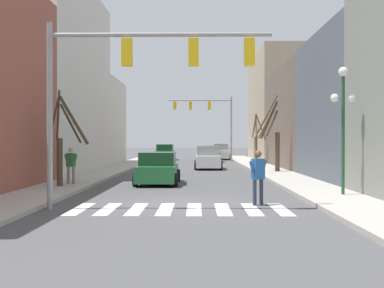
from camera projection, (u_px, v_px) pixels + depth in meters
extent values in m
plane|color=#4C4C4F|center=(181.00, 204.00, 15.30)|extent=(240.00, 240.00, 0.00)
cube|color=#ADA89E|center=(20.00, 201.00, 15.37)|extent=(2.41, 90.00, 0.15)
cube|color=#ADA89E|center=(344.00, 202.00, 15.23)|extent=(2.41, 90.00, 0.15)
cube|color=beige|center=(45.00, 79.00, 30.29)|extent=(6.00, 14.03, 12.70)
cube|color=beige|center=(87.00, 122.00, 41.50)|extent=(6.00, 8.38, 7.75)
cube|color=#515B66|center=(373.00, 107.00, 23.49)|extent=(6.00, 9.20, 7.82)
cube|color=#66564C|center=(316.00, 119.00, 34.78)|extent=(6.00, 13.38, 7.71)
cube|color=tan|center=(283.00, 108.00, 48.13)|extent=(6.00, 13.35, 11.39)
cube|color=white|center=(80.00, 209.00, 14.08)|extent=(0.45, 2.60, 0.01)
cube|color=white|center=(108.00, 209.00, 14.07)|extent=(0.45, 2.60, 0.01)
cube|color=white|center=(137.00, 209.00, 14.06)|extent=(0.45, 2.60, 0.01)
cube|color=white|center=(165.00, 209.00, 14.05)|extent=(0.45, 2.60, 0.01)
cube|color=white|center=(194.00, 209.00, 14.03)|extent=(0.45, 2.60, 0.01)
cube|color=white|center=(223.00, 209.00, 14.02)|extent=(0.45, 2.60, 0.01)
cube|color=white|center=(252.00, 209.00, 14.01)|extent=(0.45, 2.60, 0.01)
cube|color=white|center=(281.00, 209.00, 14.00)|extent=(0.45, 2.60, 0.01)
cylinder|color=gray|center=(50.00, 116.00, 14.02)|extent=(0.18, 0.18, 5.85)
cylinder|color=gray|center=(160.00, 35.00, 13.96)|extent=(6.93, 0.14, 0.14)
cube|color=yellow|center=(127.00, 52.00, 13.98)|extent=(0.32, 0.28, 0.84)
cube|color=yellow|center=(194.00, 52.00, 13.95)|extent=(0.32, 0.28, 0.84)
cube|color=yellow|center=(249.00, 52.00, 13.93)|extent=(0.32, 0.28, 0.84)
cylinder|color=gray|center=(231.00, 129.00, 46.98)|extent=(0.18, 0.18, 6.79)
cylinder|color=gray|center=(200.00, 100.00, 47.00)|extent=(6.57, 0.14, 0.14)
cube|color=yellow|center=(209.00, 106.00, 46.99)|extent=(0.32, 0.28, 0.84)
cube|color=yellow|center=(190.00, 106.00, 47.01)|extent=(0.32, 0.28, 0.84)
cube|color=yellow|center=(175.00, 106.00, 47.04)|extent=(0.32, 0.28, 0.84)
cylinder|color=#1E4C2D|center=(343.00, 136.00, 16.66)|extent=(0.12, 0.12, 4.38)
sphere|color=white|center=(343.00, 72.00, 16.64)|extent=(0.36, 0.36, 0.36)
sphere|color=white|center=(335.00, 98.00, 16.65)|extent=(0.31, 0.31, 0.31)
sphere|color=white|center=(352.00, 98.00, 16.65)|extent=(0.31, 0.31, 0.31)
cube|color=white|center=(208.00, 161.00, 34.24)|extent=(1.80, 4.51, 0.87)
cube|color=gray|center=(208.00, 151.00, 34.24)|extent=(1.66, 2.35, 0.71)
cylinder|color=black|center=(196.00, 164.00, 35.66)|extent=(0.22, 0.64, 0.64)
cylinder|color=black|center=(219.00, 164.00, 35.63)|extent=(0.22, 0.64, 0.64)
cylinder|color=black|center=(196.00, 166.00, 32.86)|extent=(0.22, 0.64, 0.64)
cylinder|color=black|center=(221.00, 166.00, 32.83)|extent=(0.22, 0.64, 0.64)
cube|color=silver|center=(221.00, 154.00, 51.62)|extent=(1.70, 4.35, 0.90)
cube|color=slate|center=(221.00, 147.00, 51.61)|extent=(1.57, 2.26, 0.74)
cylinder|color=black|center=(213.00, 156.00, 52.98)|extent=(0.22, 0.64, 0.64)
cylinder|color=black|center=(228.00, 156.00, 52.95)|extent=(0.22, 0.64, 0.64)
cylinder|color=black|center=(214.00, 157.00, 50.28)|extent=(0.22, 0.64, 0.64)
cylinder|color=black|center=(229.00, 157.00, 50.26)|extent=(0.22, 0.64, 0.64)
cube|color=#236B38|center=(211.00, 156.00, 45.96)|extent=(1.78, 4.35, 0.82)
cube|color=#133A1E|center=(211.00, 149.00, 45.95)|extent=(1.63, 2.26, 0.67)
cylinder|color=black|center=(202.00, 158.00, 47.32)|extent=(0.22, 0.64, 0.64)
cylinder|color=black|center=(219.00, 158.00, 47.29)|extent=(0.22, 0.64, 0.64)
cylinder|color=black|center=(202.00, 159.00, 44.62)|extent=(0.22, 0.64, 0.64)
cylinder|color=black|center=(220.00, 159.00, 44.60)|extent=(0.22, 0.64, 0.64)
cube|color=#236B38|center=(158.00, 173.00, 22.31)|extent=(1.84, 4.22, 0.77)
cube|color=#133A1E|center=(158.00, 159.00, 22.30)|extent=(1.70, 2.19, 0.63)
cylinder|color=black|center=(175.00, 180.00, 20.99)|extent=(0.22, 0.64, 0.64)
cylinder|color=black|center=(135.00, 180.00, 21.01)|extent=(0.22, 0.64, 0.64)
cylinder|color=black|center=(178.00, 175.00, 23.60)|extent=(0.22, 0.64, 0.64)
cylinder|color=black|center=(142.00, 175.00, 23.63)|extent=(0.22, 0.64, 0.64)
cube|color=#236B38|center=(165.00, 155.00, 50.22)|extent=(1.95, 4.24, 0.87)
cube|color=#133A1E|center=(165.00, 148.00, 50.22)|extent=(1.79, 2.20, 0.71)
cylinder|color=black|center=(157.00, 157.00, 51.55)|extent=(0.22, 0.64, 0.64)
cylinder|color=black|center=(175.00, 157.00, 51.53)|extent=(0.22, 0.64, 0.64)
cylinder|color=black|center=(155.00, 158.00, 48.93)|extent=(0.22, 0.64, 0.64)
cylinder|color=black|center=(173.00, 158.00, 48.90)|extent=(0.22, 0.64, 0.64)
cylinder|color=#7A705B|center=(68.00, 175.00, 20.75)|extent=(0.12, 0.12, 0.80)
cylinder|color=#7A705B|center=(74.00, 175.00, 20.64)|extent=(0.12, 0.12, 0.80)
cube|color=#337542|center=(71.00, 160.00, 20.69)|extent=(0.44, 0.34, 0.63)
sphere|color=tan|center=(71.00, 150.00, 20.69)|extent=(0.22, 0.22, 0.22)
cylinder|color=#337542|center=(67.00, 161.00, 20.77)|extent=(0.29, 0.18, 0.61)
cylinder|color=#337542|center=(75.00, 161.00, 20.61)|extent=(0.29, 0.18, 0.61)
cylinder|color=#282D47|center=(255.00, 192.00, 14.82)|extent=(0.13, 0.13, 0.87)
cylinder|color=#282D47|center=(261.00, 192.00, 15.01)|extent=(0.13, 0.13, 0.87)
cube|color=#235693|center=(258.00, 169.00, 14.91)|extent=(0.48, 0.45, 0.68)
sphere|color=brown|center=(258.00, 154.00, 14.91)|extent=(0.24, 0.24, 0.24)
cylinder|color=#235693|center=(253.00, 171.00, 14.76)|extent=(0.29, 0.26, 0.66)
cylinder|color=#235693|center=(263.00, 170.00, 15.06)|extent=(0.29, 0.26, 0.66)
cylinder|color=brown|center=(256.00, 150.00, 39.76)|extent=(0.29, 0.29, 2.37)
cylinder|color=brown|center=(257.00, 126.00, 39.40)|extent=(0.17, 0.81, 1.93)
cylinder|color=brown|center=(261.00, 127.00, 39.70)|extent=(0.98, 0.19, 2.38)
cylinder|color=brown|center=(254.00, 129.00, 40.09)|extent=(0.29, 0.79, 1.50)
cylinder|color=brown|center=(256.00, 127.00, 40.23)|extent=(0.31, 1.08, 1.78)
cylinder|color=brown|center=(254.00, 126.00, 39.37)|extent=(0.51, 0.87, 2.10)
cylinder|color=#473828|center=(60.00, 162.00, 19.83)|extent=(0.25, 0.25, 2.11)
cylinder|color=#473828|center=(74.00, 120.00, 20.08)|extent=(1.24, 0.68, 2.20)
cylinder|color=#473828|center=(53.00, 121.00, 20.15)|extent=(0.86, 0.75, 2.26)
cylinder|color=#473828|center=(71.00, 124.00, 20.55)|extent=(0.62, 1.56, 1.79)
cylinder|color=#473828|center=(58.00, 115.00, 20.35)|extent=(0.52, 1.14, 2.19)
cylinder|color=brown|center=(277.00, 152.00, 29.50)|extent=(0.31, 0.31, 2.55)
cylinder|color=brown|center=(268.00, 120.00, 29.32)|extent=(1.37, 0.47, 2.46)
cylinder|color=brown|center=(272.00, 123.00, 29.52)|extent=(0.83, 0.19, 1.75)
cylinder|color=brown|center=(268.00, 114.00, 29.21)|extent=(1.48, 0.71, 2.55)
cylinder|color=brown|center=(269.00, 121.00, 30.30)|extent=(0.94, 1.76, 2.44)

